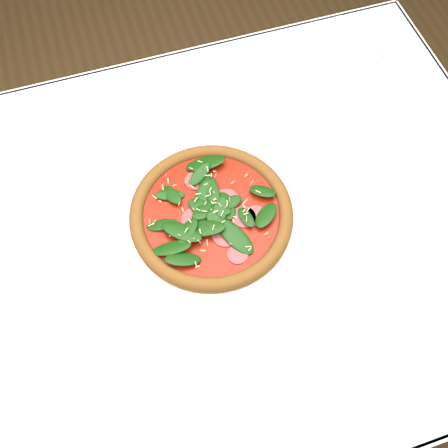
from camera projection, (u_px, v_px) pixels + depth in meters
name	position (u px, v px, depth m)	size (l,w,h in m)	color
ground	(197.00, 346.00, 1.48)	(6.00, 6.00, 0.00)	brown
dining_table	(179.00, 264.00, 0.90)	(1.21, 0.81, 0.75)	silver
plate	(211.00, 218.00, 0.82)	(0.31, 0.31, 0.01)	silver
pizza	(211.00, 213.00, 0.81)	(0.35, 0.35, 0.03)	#8F5F22
saucer_far	(352.00, 41.00, 1.00)	(0.14, 0.14, 0.01)	silver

